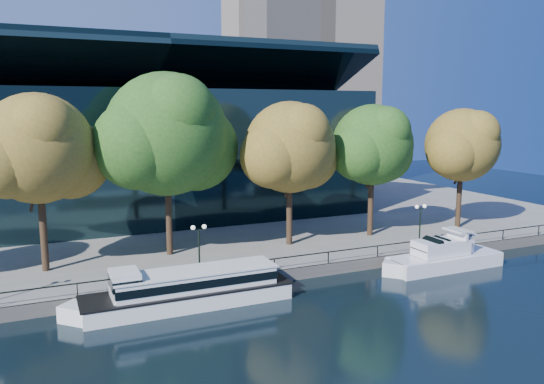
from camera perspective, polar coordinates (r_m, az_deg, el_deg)
name	(u,v)px	position (r m, az deg, el deg)	size (l,w,h in m)	color
ground	(292,295)	(40.81, 2.16, -10.99)	(160.00, 160.00, 0.00)	black
promenade	(176,207)	(74.02, -10.32, -1.61)	(90.00, 67.08, 1.00)	slate
railing	(274,259)	(43.01, 0.26, -7.22)	(88.20, 0.08, 0.99)	black
convention_building	(151,152)	(67.67, -12.88, 4.17)	(50.00, 24.57, 21.43)	black
office_tower	(298,1)	(101.87, 2.86, 19.79)	(22.50, 22.50, 65.90)	gray
tour_boat	(184,288)	(38.72, -9.50, -10.18)	(16.26, 3.63, 3.08)	white
cruiser_near	(441,257)	(48.91, 17.71, -6.71)	(11.80, 3.04, 3.42)	silver
cruiser_far	(448,256)	(49.82, 18.41, -6.50)	(9.94, 2.75, 3.25)	silver
tree_1	(40,151)	(45.15, -23.65, 4.07)	(10.82, 8.87, 14.18)	black
tree_2	(169,137)	(47.01, -11.01, 5.84)	(13.37, 10.96, 16.07)	black
tree_3	(292,149)	(49.85, 2.13, 4.62)	(10.73, 8.80, 13.62)	black
tree_4	(374,147)	(54.49, 10.92, 4.81)	(10.18, 8.35, 13.37)	black
tree_5	(463,147)	(60.78, 19.90, 4.60)	(9.83, 8.06, 12.96)	black
lamp_1	(199,238)	(41.67, -7.87, -4.93)	(1.26, 0.36, 4.03)	black
lamp_2	(420,216)	(51.70, 15.67, -2.45)	(1.26, 0.36, 4.03)	black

